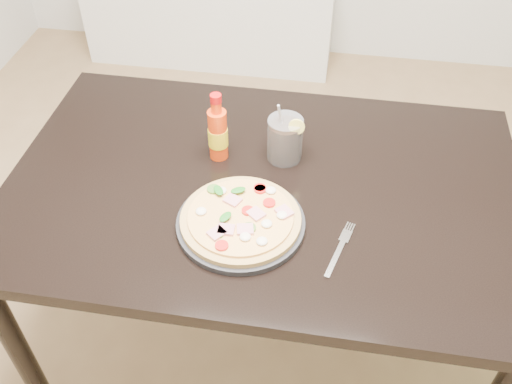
% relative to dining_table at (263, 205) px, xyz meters
% --- Properties ---
extents(dining_table, '(1.40, 0.90, 0.75)m').
position_rel_dining_table_xyz_m(dining_table, '(0.00, 0.00, 0.00)').
color(dining_table, black).
rests_on(dining_table, ground).
extents(plate, '(0.32, 0.32, 0.02)m').
position_rel_dining_table_xyz_m(plate, '(-0.03, -0.16, 0.09)').
color(plate, black).
rests_on(plate, dining_table).
extents(pizza, '(0.30, 0.30, 0.03)m').
position_rel_dining_table_xyz_m(pizza, '(-0.03, -0.16, 0.11)').
color(pizza, tan).
rests_on(pizza, plate).
extents(hot_sauce_bottle, '(0.07, 0.07, 0.21)m').
position_rel_dining_table_xyz_m(hot_sauce_bottle, '(-0.14, 0.09, 0.17)').
color(hot_sauce_bottle, '#E63C0D').
rests_on(hot_sauce_bottle, dining_table).
extents(cola_cup, '(0.10, 0.10, 0.19)m').
position_rel_dining_table_xyz_m(cola_cup, '(0.04, 0.12, 0.14)').
color(cola_cup, black).
rests_on(cola_cup, dining_table).
extents(fork, '(0.07, 0.19, 0.00)m').
position_rel_dining_table_xyz_m(fork, '(0.22, -0.20, 0.09)').
color(fork, silver).
rests_on(fork, dining_table).
extents(media_console, '(1.40, 0.34, 0.50)m').
position_rel_dining_table_xyz_m(media_console, '(-0.59, 1.85, -0.42)').
color(media_console, white).
rests_on(media_console, ground).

